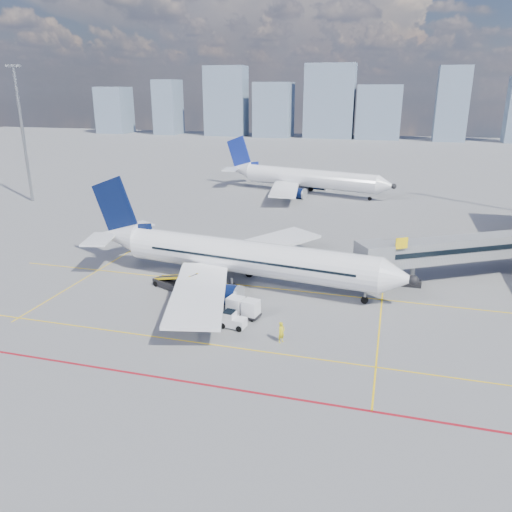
{
  "coord_description": "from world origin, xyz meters",
  "views": [
    {
      "loc": [
        14.07,
        -42.32,
        21.17
      ],
      "look_at": [
        0.43,
        6.96,
        4.0
      ],
      "focal_mm": 35.0,
      "sensor_mm": 36.0,
      "label": 1
    }
  ],
  "objects_px": {
    "main_aircraft": "(235,256)",
    "baggage_tug": "(232,320)",
    "belt_loader": "(171,283)",
    "ramp_worker": "(281,332)",
    "cargo_dolly": "(243,307)",
    "second_aircraft": "(303,178)"
  },
  "relations": [
    {
      "from": "second_aircraft",
      "to": "baggage_tug",
      "type": "height_order",
      "value": "second_aircraft"
    },
    {
      "from": "main_aircraft",
      "to": "ramp_worker",
      "type": "bearing_deg",
      "value": -48.95
    },
    {
      "from": "belt_loader",
      "to": "ramp_worker",
      "type": "relative_size",
      "value": 3.22
    },
    {
      "from": "cargo_dolly",
      "to": "ramp_worker",
      "type": "xyz_separation_m",
      "value": [
        4.74,
        -4.09,
        -0.06
      ]
    },
    {
      "from": "main_aircraft",
      "to": "belt_loader",
      "type": "relative_size",
      "value": 6.32
    },
    {
      "from": "second_aircraft",
      "to": "ramp_worker",
      "type": "height_order",
      "value": "second_aircraft"
    },
    {
      "from": "second_aircraft",
      "to": "belt_loader",
      "type": "height_order",
      "value": "second_aircraft"
    },
    {
      "from": "belt_loader",
      "to": "baggage_tug",
      "type": "bearing_deg",
      "value": -13.0
    },
    {
      "from": "baggage_tug",
      "to": "belt_loader",
      "type": "bearing_deg",
      "value": 149.92
    },
    {
      "from": "second_aircraft",
      "to": "ramp_worker",
      "type": "xyz_separation_m",
      "value": [
        10.22,
        -66.14,
        -2.26
      ]
    },
    {
      "from": "main_aircraft",
      "to": "cargo_dolly",
      "type": "relative_size",
      "value": 10.83
    },
    {
      "from": "cargo_dolly",
      "to": "ramp_worker",
      "type": "relative_size",
      "value": 1.88
    },
    {
      "from": "main_aircraft",
      "to": "ramp_worker",
      "type": "distance_m",
      "value": 15.04
    },
    {
      "from": "main_aircraft",
      "to": "second_aircraft",
      "type": "relative_size",
      "value": 1.01
    },
    {
      "from": "main_aircraft",
      "to": "belt_loader",
      "type": "xyz_separation_m",
      "value": [
        -6.36,
        -3.5,
        -2.56
      ]
    },
    {
      "from": "cargo_dolly",
      "to": "ramp_worker",
      "type": "height_order",
      "value": "ramp_worker"
    },
    {
      "from": "second_aircraft",
      "to": "baggage_tug",
      "type": "xyz_separation_m",
      "value": [
        5.17,
        -64.54,
        -2.45
      ]
    },
    {
      "from": "main_aircraft",
      "to": "baggage_tug",
      "type": "distance_m",
      "value": 11.52
    },
    {
      "from": "second_aircraft",
      "to": "ramp_worker",
      "type": "relative_size",
      "value": 20.05
    },
    {
      "from": "ramp_worker",
      "to": "cargo_dolly",
      "type": "bearing_deg",
      "value": 82.4
    },
    {
      "from": "main_aircraft",
      "to": "ramp_worker",
      "type": "relative_size",
      "value": 20.34
    },
    {
      "from": "belt_loader",
      "to": "ramp_worker",
      "type": "height_order",
      "value": "belt_loader"
    }
  ]
}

